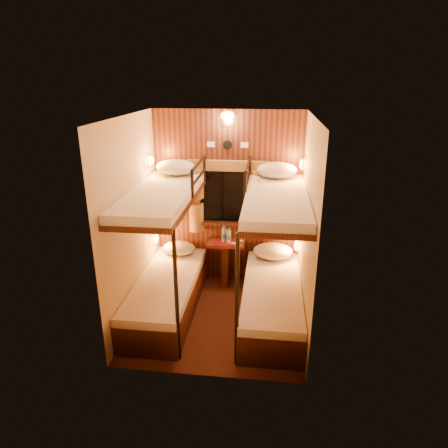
# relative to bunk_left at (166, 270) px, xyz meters

# --- Properties ---
(floor) EXTENTS (2.10, 2.10, 0.00)m
(floor) POSITION_rel_bunk_left_xyz_m (0.65, -0.07, -0.56)
(floor) COLOR #38170F
(floor) RESTS_ON ground
(ceiling) EXTENTS (2.10, 2.10, 0.00)m
(ceiling) POSITION_rel_bunk_left_xyz_m (0.65, -0.07, 1.84)
(ceiling) COLOR silver
(ceiling) RESTS_ON wall_back
(wall_back) EXTENTS (2.40, 0.00, 2.40)m
(wall_back) POSITION_rel_bunk_left_xyz_m (0.65, 0.98, 0.64)
(wall_back) COLOR #C6B293
(wall_back) RESTS_ON floor
(wall_front) EXTENTS (2.40, 0.00, 2.40)m
(wall_front) POSITION_rel_bunk_left_xyz_m (0.65, -1.12, 0.64)
(wall_front) COLOR #C6B293
(wall_front) RESTS_ON floor
(wall_left) EXTENTS (0.00, 2.40, 2.40)m
(wall_left) POSITION_rel_bunk_left_xyz_m (-0.35, -0.07, 0.64)
(wall_left) COLOR #C6B293
(wall_left) RESTS_ON floor
(wall_right) EXTENTS (0.00, 2.40, 2.40)m
(wall_right) POSITION_rel_bunk_left_xyz_m (1.65, -0.07, 0.64)
(wall_right) COLOR #C6B293
(wall_right) RESTS_ON floor
(back_panel) EXTENTS (2.00, 0.03, 2.40)m
(back_panel) POSITION_rel_bunk_left_xyz_m (0.65, 0.97, 0.64)
(back_panel) COLOR black
(back_panel) RESTS_ON floor
(bunk_left) EXTENTS (0.72, 1.90, 1.82)m
(bunk_left) POSITION_rel_bunk_left_xyz_m (0.00, 0.00, 0.00)
(bunk_left) COLOR black
(bunk_left) RESTS_ON floor
(bunk_right) EXTENTS (0.72, 1.90, 1.82)m
(bunk_right) POSITION_rel_bunk_left_xyz_m (1.30, 0.00, 0.00)
(bunk_right) COLOR black
(bunk_right) RESTS_ON floor
(window) EXTENTS (1.00, 0.12, 0.79)m
(window) POSITION_rel_bunk_left_xyz_m (0.65, 0.94, 0.62)
(window) COLOR black
(window) RESTS_ON back_panel
(curtains) EXTENTS (1.10, 0.22, 1.00)m
(curtains) POSITION_rel_bunk_left_xyz_m (0.65, 0.90, 0.71)
(curtains) COLOR olive
(curtains) RESTS_ON back_panel
(back_fixtures) EXTENTS (0.54, 0.09, 0.48)m
(back_fixtures) POSITION_rel_bunk_left_xyz_m (0.65, 0.93, 1.69)
(back_fixtures) COLOR black
(back_fixtures) RESTS_ON back_panel
(reading_lamps) EXTENTS (2.00, 0.20, 1.25)m
(reading_lamps) POSITION_rel_bunk_left_xyz_m (0.65, 0.63, 0.68)
(reading_lamps) COLOR orange
(reading_lamps) RESTS_ON wall_left
(table) EXTENTS (0.50, 0.34, 0.66)m
(table) POSITION_rel_bunk_left_xyz_m (0.65, 0.78, -0.14)
(table) COLOR maroon
(table) RESTS_ON floor
(bottle_left) EXTENTS (0.06, 0.06, 0.21)m
(bottle_left) POSITION_rel_bunk_left_xyz_m (0.69, 0.74, 0.18)
(bottle_left) COLOR #99BFE5
(bottle_left) RESTS_ON table
(bottle_right) EXTENTS (0.07, 0.07, 0.23)m
(bottle_right) POSITION_rel_bunk_left_xyz_m (0.62, 0.76, 0.19)
(bottle_right) COLOR #99BFE5
(bottle_right) RESTS_ON table
(sachet_a) EXTENTS (0.10, 0.08, 0.01)m
(sachet_a) POSITION_rel_bunk_left_xyz_m (0.77, 0.72, 0.09)
(sachet_a) COLOR silver
(sachet_a) RESTS_ON table
(sachet_b) EXTENTS (0.09, 0.08, 0.01)m
(sachet_b) POSITION_rel_bunk_left_xyz_m (0.84, 0.82, 0.09)
(sachet_b) COLOR silver
(sachet_b) RESTS_ON table
(pillow_lower_left) EXTENTS (0.45, 0.32, 0.18)m
(pillow_lower_left) POSITION_rel_bunk_left_xyz_m (-0.00, 0.71, -0.01)
(pillow_lower_left) COLOR silver
(pillow_lower_left) RESTS_ON bunk_left
(pillow_lower_right) EXTENTS (0.53, 0.38, 0.21)m
(pillow_lower_right) POSITION_rel_bunk_left_xyz_m (1.30, 0.73, 0.00)
(pillow_lower_right) COLOR silver
(pillow_lower_right) RESTS_ON bunk_right
(pillow_upper_left) EXTENTS (0.51, 0.36, 0.20)m
(pillow_upper_left) POSITION_rel_bunk_left_xyz_m (-0.00, 0.70, 1.13)
(pillow_upper_left) COLOR silver
(pillow_upper_left) RESTS_ON bunk_left
(pillow_upper_right) EXTENTS (0.50, 0.36, 0.20)m
(pillow_upper_right) POSITION_rel_bunk_left_xyz_m (1.30, 0.70, 1.13)
(pillow_upper_right) COLOR silver
(pillow_upper_right) RESTS_ON bunk_right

